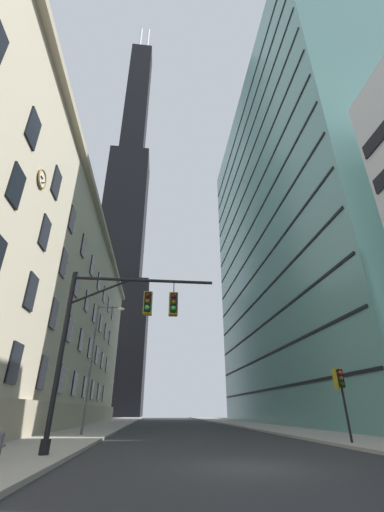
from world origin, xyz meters
name	(u,v)px	position (x,y,z in m)	size (l,w,h in m)	color
ground_plane	(250,469)	(0.00, 0.00, -0.05)	(102.00, 160.00, 0.10)	#28282B
station_building	(18,307)	(-18.56, 24.46, 11.93)	(15.79, 60.94, 23.89)	#BCAF93
dark_skyscraper	(122,245)	(-18.08, 97.13, 58.12)	(22.48, 22.48, 195.99)	black
glass_office_midrise	(305,228)	(20.45, 31.73, 28.86)	(19.01, 48.70, 57.73)	slate
traffic_signal_mast	(126,320)	(-4.48, 2.42, 5.16)	(6.53, 0.63, 7.14)	black
traffic_light_near_right	(340,382)	(6.87, 5.96, 2.97)	(0.40, 0.63, 3.53)	black
street_lamppost	(95,354)	(-7.58, 13.46, 5.37)	(2.17, 0.32, 8.96)	#47474C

